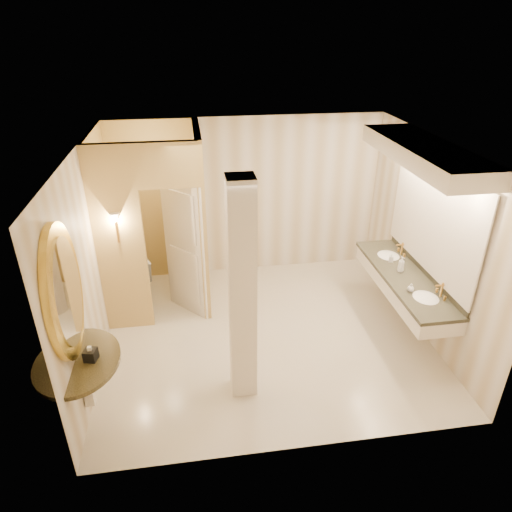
% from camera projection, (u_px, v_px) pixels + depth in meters
% --- Properties ---
extents(floor, '(4.50, 4.50, 0.00)m').
position_uv_depth(floor, '(266.00, 334.00, 6.59)').
color(floor, beige).
rests_on(floor, ground).
extents(ceiling, '(4.50, 4.50, 0.00)m').
position_uv_depth(ceiling, '(268.00, 148.00, 5.34)').
color(ceiling, silver).
rests_on(ceiling, wall_back).
extents(wall_back, '(4.50, 0.02, 2.70)m').
position_uv_depth(wall_back, '(247.00, 198.00, 7.72)').
color(wall_back, beige).
rests_on(wall_back, floor).
extents(wall_front, '(4.50, 0.02, 2.70)m').
position_uv_depth(wall_front, '(304.00, 347.00, 4.21)').
color(wall_front, beige).
rests_on(wall_front, floor).
extents(wall_left, '(0.02, 4.00, 2.70)m').
position_uv_depth(wall_left, '(89.00, 263.00, 5.67)').
color(wall_left, beige).
rests_on(wall_left, floor).
extents(wall_right, '(0.02, 4.00, 2.70)m').
position_uv_depth(wall_right, '(428.00, 239.00, 6.26)').
color(wall_right, beige).
rests_on(wall_right, floor).
extents(toilet_closet, '(1.50, 1.55, 2.70)m').
position_uv_depth(toilet_closet, '(179.00, 224.00, 6.64)').
color(toilet_closet, '#EAD47A').
rests_on(toilet_closet, floor).
extents(wall_sconce, '(0.14, 0.14, 0.42)m').
position_uv_depth(wall_sconce, '(115.00, 219.00, 5.91)').
color(wall_sconce, gold).
rests_on(wall_sconce, toilet_closet).
extents(vanity, '(0.75, 2.38, 2.09)m').
position_uv_depth(vanity, '(416.00, 225.00, 6.00)').
color(vanity, silver).
rests_on(vanity, floor).
extents(console_shelf, '(1.10, 1.10, 2.00)m').
position_uv_depth(console_shelf, '(70.00, 322.00, 4.55)').
color(console_shelf, black).
rests_on(console_shelf, floor).
extents(pillar, '(0.29, 0.29, 2.70)m').
position_uv_depth(pillar, '(242.00, 295.00, 5.01)').
color(pillar, silver).
rests_on(pillar, floor).
extents(tissue_box, '(0.15, 0.15, 0.13)m').
position_uv_depth(tissue_box, '(91.00, 355.00, 4.74)').
color(tissue_box, black).
rests_on(tissue_box, console_shelf).
extents(toilet, '(0.65, 0.86, 0.77)m').
position_uv_depth(toilet, '(134.00, 276.00, 7.29)').
color(toilet, white).
rests_on(toilet, floor).
extents(soap_bottle_a, '(0.08, 0.08, 0.14)m').
position_uv_depth(soap_bottle_a, '(391.00, 258.00, 6.65)').
color(soap_bottle_a, beige).
rests_on(soap_bottle_a, vanity).
extents(soap_bottle_b, '(0.11, 0.11, 0.11)m').
position_uv_depth(soap_bottle_b, '(411.00, 288.00, 5.94)').
color(soap_bottle_b, silver).
rests_on(soap_bottle_b, vanity).
extents(soap_bottle_c, '(0.12, 0.12, 0.23)m').
position_uv_depth(soap_bottle_c, '(401.00, 264.00, 6.38)').
color(soap_bottle_c, '#C6B28C').
rests_on(soap_bottle_c, vanity).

